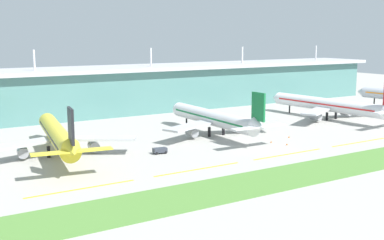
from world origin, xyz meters
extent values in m
plane|color=#A8A59E|center=(0.00, 0.00, 0.00)|extent=(600.00, 600.00, 0.00)
cube|color=slate|center=(0.00, 103.99, 10.32)|extent=(280.00, 28.00, 20.63)
cube|color=#B2B2B7|center=(0.00, 103.99, 21.53)|extent=(288.00, 34.00, 1.80)
cylinder|color=silver|center=(-56.00, 98.39, 26.93)|extent=(0.90, 0.90, 9.00)
cylinder|color=silver|center=(0.00, 98.39, 26.93)|extent=(0.90, 0.90, 9.00)
cylinder|color=silver|center=(56.00, 98.39, 26.93)|extent=(0.90, 0.90, 9.00)
cylinder|color=silver|center=(112.00, 98.39, 26.93)|extent=(0.90, 0.90, 9.00)
cylinder|color=yellow|center=(-65.62, 34.44, 6.50)|extent=(13.81, 53.80, 5.80)
cone|color=yellow|center=(-61.28, 62.88, 6.50)|extent=(6.05, 4.79, 5.51)
cone|color=yellow|center=(-70.11, 5.01, 7.70)|extent=(5.87, 7.30, 5.72)
cube|color=black|center=(-69.96, 6.00, 14.15)|extent=(1.66, 6.43, 9.50)
cube|color=yellow|center=(-75.47, 6.33, 7.50)|extent=(10.37, 4.67, 0.36)
cube|color=yellow|center=(-64.60, 4.68, 7.50)|extent=(10.37, 4.67, 0.36)
cube|color=#B7BABF|center=(-78.15, 31.88, 5.20)|extent=(24.92, 12.15, 0.70)
cylinder|color=gray|center=(-76.75, 33.12, 2.40)|extent=(3.84, 4.93, 3.20)
cube|color=#B7BABF|center=(-54.43, 28.26, 5.20)|extent=(24.11, 18.09, 0.70)
cylinder|color=gray|center=(-55.39, 29.86, 2.40)|extent=(3.84, 4.93, 3.20)
cylinder|color=black|center=(-62.59, 54.29, 1.80)|extent=(0.70, 0.70, 3.60)
cylinder|color=black|center=(-69.24, 31.96, 1.80)|extent=(1.10, 1.10, 3.60)
cylinder|color=black|center=(-62.91, 30.99, 1.80)|extent=(1.10, 1.10, 3.60)
cube|color=black|center=(-65.62, 34.44, 6.90)|extent=(13.04, 48.52, 0.60)
cylinder|color=silver|center=(-6.13, 35.28, 6.50)|extent=(6.14, 51.20, 5.80)
cone|color=silver|center=(-5.94, 62.87, 6.50)|extent=(5.54, 4.04, 5.51)
cone|color=silver|center=(-6.32, 6.70, 7.70)|extent=(4.97, 6.66, 5.72)
cube|color=#146B38|center=(-6.32, 7.70, 14.15)|extent=(0.74, 6.40, 9.50)
cube|color=silver|center=(-11.82, 7.24, 7.50)|extent=(10.02, 3.27, 0.36)
cube|color=silver|center=(-0.82, 7.17, 7.50)|extent=(10.02, 3.27, 0.36)
cube|color=#B7BABF|center=(-18.16, 30.94, 5.20)|extent=(24.82, 15.16, 0.70)
cylinder|color=gray|center=(-16.95, 32.37, 2.40)|extent=(3.23, 4.52, 3.20)
cube|color=#B7BABF|center=(5.84, 30.78, 5.20)|extent=(24.78, 15.43, 0.70)
cylinder|color=gray|center=(4.65, 32.23, 2.40)|extent=(3.23, 4.52, 3.20)
cylinder|color=black|center=(-6.00, 54.47, 1.80)|extent=(0.70, 0.70, 3.60)
cylinder|color=black|center=(-9.35, 32.31, 1.80)|extent=(1.10, 1.10, 3.60)
cylinder|color=black|center=(-2.95, 32.26, 1.80)|extent=(1.10, 1.10, 3.60)
cube|color=#146B38|center=(-6.13, 35.28, 6.90)|extent=(6.15, 46.09, 0.60)
cylinder|color=white|center=(57.97, 37.83, 6.50)|extent=(11.18, 58.58, 5.80)
cone|color=white|center=(55.08, 68.85, 6.50)|extent=(5.86, 4.49, 5.51)
cube|color=white|center=(55.43, 5.81, 7.50)|extent=(10.25, 4.11, 0.36)
cube|color=#B7BABF|center=(46.43, 32.32, 5.20)|extent=(24.44, 17.06, 0.70)
cylinder|color=gray|center=(47.49, 33.86, 2.40)|extent=(3.60, 4.78, 3.20)
cube|color=#B7BABF|center=(70.33, 34.54, 5.20)|extent=(24.94, 13.40, 0.70)
cylinder|color=gray|center=(69.00, 35.87, 2.40)|extent=(3.60, 4.78, 3.20)
cylinder|color=black|center=(55.94, 59.60, 1.80)|extent=(0.70, 0.70, 3.60)
cylinder|color=black|center=(55.06, 34.55, 1.80)|extent=(1.10, 1.10, 3.60)
cylinder|color=black|center=(61.44, 35.14, 1.80)|extent=(1.10, 1.10, 3.60)
cube|color=red|center=(57.97, 37.83, 6.90)|extent=(10.68, 52.78, 0.60)
cone|color=#ADB2BC|center=(113.14, 64.36, 6.50)|extent=(6.08, 4.83, 5.51)
cylinder|color=black|center=(114.48, 56.07, 1.80)|extent=(0.70, 0.70, 3.60)
cube|color=yellow|center=(-71.00, -3.67, 0.02)|extent=(28.00, 0.70, 0.04)
cube|color=yellow|center=(-37.00, -3.67, 0.02)|extent=(28.00, 0.70, 0.04)
cube|color=yellow|center=(-3.00, -3.67, 0.02)|extent=(28.00, 0.70, 0.04)
cube|color=yellow|center=(31.00, -3.67, 0.02)|extent=(28.00, 0.70, 0.04)
cube|color=#518438|center=(0.00, -22.34, 0.05)|extent=(300.00, 18.00, 0.10)
cube|color=#333842|center=(-37.47, 18.50, 1.15)|extent=(4.66, 2.91, 1.40)
cylinder|color=black|center=(-39.13, 17.61, 0.45)|extent=(0.94, 0.45, 0.90)
cylinder|color=black|center=(-38.87, 19.76, 0.45)|extent=(0.94, 0.45, 0.90)
cylinder|color=black|center=(-36.07, 17.25, 0.45)|extent=(0.94, 0.45, 0.90)
cylinder|color=black|center=(-35.81, 19.39, 0.45)|extent=(0.94, 0.45, 0.90)
cone|color=orange|center=(3.51, 12.17, 0.35)|extent=(0.56, 0.56, 0.70)
cone|color=orange|center=(5.69, 6.41, 0.35)|extent=(0.56, 0.56, 0.70)
cone|color=orange|center=(14.85, 15.33, 0.35)|extent=(0.56, 0.56, 0.70)
camera|label=1|loc=(-107.98, -116.07, 37.22)|focal=45.50mm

